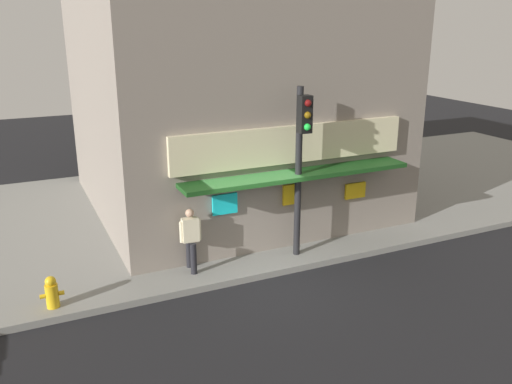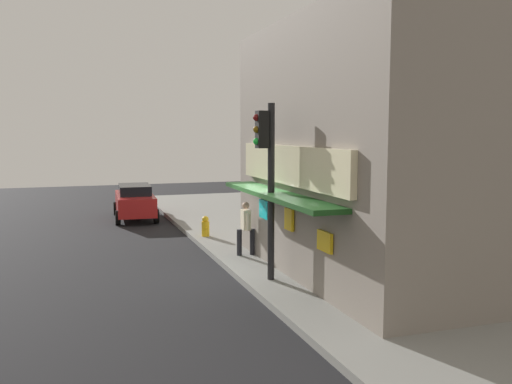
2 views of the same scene
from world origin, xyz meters
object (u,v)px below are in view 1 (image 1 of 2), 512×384
Objects in this scene: potted_plant_by_doorway at (377,199)px; pedestrian at (191,237)px; traffic_light at (301,150)px; fire_hydrant at (52,292)px; trash_can at (326,214)px.

pedestrian is at bearing -169.37° from potted_plant_by_doorway.
potted_plant_by_doorway is at bearing 23.11° from traffic_light.
traffic_light is at bearing -156.89° from potted_plant_by_doorway.
trash_can reaches higher than fire_hydrant.
potted_plant_by_doorway reaches higher than trash_can.
pedestrian is at bearing 7.87° from fire_hydrant.
traffic_light is at bearing 1.04° from fire_hydrant.
trash_can is at bearing 11.68° from fire_hydrant.
fire_hydrant is at bearing -168.32° from trash_can.
pedestrian reaches higher than trash_can.
fire_hydrant is 0.99× the size of trash_can.
traffic_light is 4.39× the size of potted_plant_by_doorway.
pedestrian is at bearing -165.65° from trash_can.
traffic_light is 6.93m from fire_hydrant.
potted_plant_by_doorway is at bearing 1.19° from trash_can.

